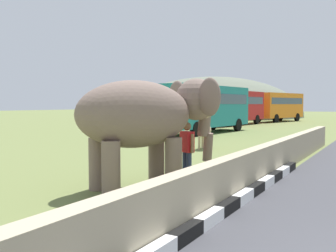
% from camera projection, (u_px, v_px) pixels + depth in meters
% --- Properties ---
extents(striped_curb, '(16.20, 0.20, 0.24)m').
position_uv_depth(striped_curb, '(172.00, 243.00, 5.50)').
color(striped_curb, white).
rests_on(striped_curb, ground_plane).
extents(barrier_parapet, '(28.00, 0.36, 1.00)m').
position_uv_depth(barrier_parapet, '(216.00, 186.00, 7.65)').
color(barrier_parapet, tan).
rests_on(barrier_parapet, ground_plane).
extents(elephant, '(3.96, 3.41, 2.88)m').
position_uv_depth(elephant, '(148.00, 116.00, 9.60)').
color(elephant, '#7A6459').
rests_on(elephant, ground_plane).
extents(person_handler, '(0.40, 0.60, 1.66)m').
position_uv_depth(person_handler, '(187.00, 148.00, 10.50)').
color(person_handler, navy).
rests_on(person_handler, ground_plane).
extents(bus_teal, '(10.08, 3.48, 3.50)m').
position_uv_depth(bus_teal, '(205.00, 105.00, 28.00)').
color(bus_teal, teal).
rests_on(bus_teal, ground_plane).
extents(bus_red, '(9.77, 3.62, 3.50)m').
position_uv_depth(bus_red, '(234.00, 105.00, 38.64)').
color(bus_red, '#B21E1E').
rests_on(bus_red, ground_plane).
extents(bus_orange, '(8.66, 4.53, 3.50)m').
position_uv_depth(bus_orange, '(278.00, 105.00, 46.33)').
color(bus_orange, orange).
rests_on(bus_orange, ground_plane).
extents(cow_near, '(1.93, 0.97, 1.23)m').
position_uv_depth(cow_near, '(205.00, 131.00, 18.06)').
color(cow_near, tan).
rests_on(cow_near, ground_plane).
extents(hill_east, '(36.31, 29.05, 13.61)m').
position_uv_depth(hill_east, '(215.00, 117.00, 64.89)').
color(hill_east, slate).
rests_on(hill_east, ground_plane).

